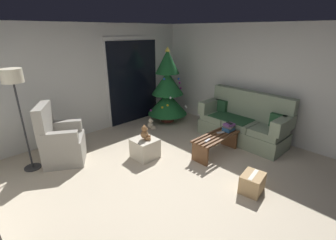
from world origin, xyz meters
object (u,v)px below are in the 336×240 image
book_stack (229,127)px  teddy_bear_cream_by_tree (151,124)px  coffee_table (216,142)px  ottoman (145,148)px  remote_white (221,133)px  cardboard_box_taped_mid_floor (252,183)px  christmas_tree (167,90)px  floor_lamp (14,86)px  remote_silver (208,140)px  teddy_bear_chestnut (145,134)px  couch (244,123)px  cell_phone (230,123)px  armchair (61,142)px

book_stack → teddy_bear_cream_by_tree: (-0.47, 1.93, -0.36)m
coffee_table → ottoman: (-1.09, 0.88, -0.08)m
remote_white → cardboard_box_taped_mid_floor: remote_white is taller
christmas_tree → remote_white: bearing=-102.6°
book_stack → floor_lamp: bearing=147.8°
coffee_table → christmas_tree: size_ratio=0.56×
remote_silver → teddy_bear_chestnut: teddy_bear_chestnut is taller
couch → ottoman: bearing=157.3°
book_stack → ottoman: bearing=148.5°
teddy_bear_chestnut → cardboard_box_taped_mid_floor: size_ratio=0.68×
couch → cell_phone: couch is taller
couch → armchair: size_ratio=1.73×
book_stack → christmas_tree: bearing=83.7°
coffee_table → teddy_bear_cream_by_tree: (-0.08, 1.90, -0.15)m
book_stack → remote_white: bearing=169.1°
coffee_table → teddy_bear_chestnut: (-1.08, 0.87, 0.24)m
book_stack → cardboard_box_taped_mid_floor: (-0.96, -1.06, -0.33)m
armchair → ottoman: 1.56m
coffee_table → cell_phone: size_ratio=7.64×
coffee_table → ottoman: 1.40m
floor_lamp → cardboard_box_taped_mid_floor: bearing=-53.9°
cell_phone → christmas_tree: size_ratio=0.07×
cardboard_box_taped_mid_floor → remote_silver: bearing=76.7°
remote_white → cell_phone: bearing=103.4°
remote_white → cardboard_box_taped_mid_floor: size_ratio=0.37×
armchair → cardboard_box_taped_mid_floor: bearing=-59.3°
book_stack → cardboard_box_taped_mid_floor: size_ratio=0.60×
christmas_tree → cardboard_box_taped_mid_floor: (-1.18, -3.11, -0.72)m
coffee_table → ottoman: coffee_table is taller
floor_lamp → teddy_bear_chestnut: size_ratio=6.25×
book_stack → armchair: (-2.69, 1.86, -0.08)m
book_stack → cell_phone: cell_phone is taller
book_stack → floor_lamp: size_ratio=0.14×
remote_white → remote_silver: bearing=-61.8°
remote_white → teddy_bear_chestnut: bearing=-101.4°
christmas_tree → cardboard_box_taped_mid_floor: size_ratio=4.67×
cell_phone → teddy_bear_chestnut: 1.74m
couch → remote_silver: couch is taller
cell_phone → ottoman: 1.78m
remote_white → cell_phone: (0.24, -0.04, 0.15)m
coffee_table → armchair: bearing=141.5°
cell_phone → ottoman: bearing=166.2°
floor_lamp → cardboard_box_taped_mid_floor: (2.24, -3.07, -1.36)m
remote_silver → book_stack: 0.71m
couch → christmas_tree: size_ratio=1.00×
remote_silver → floor_lamp: 3.38m
couch → cardboard_box_taped_mid_floor: bearing=-145.8°
teddy_bear_cream_by_tree → remote_silver: bearing=-97.0°
book_stack → floor_lamp: floor_lamp is taller
ottoman → book_stack: bearing=-31.5°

